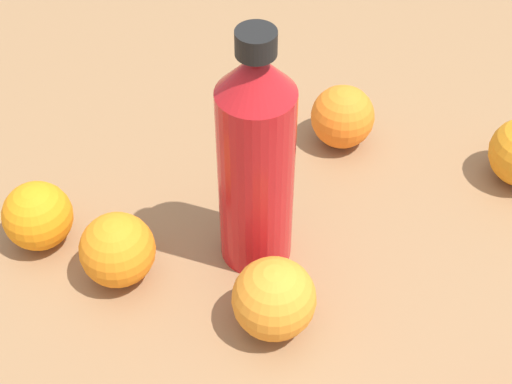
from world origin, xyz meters
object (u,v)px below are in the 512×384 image
at_px(water_bottle, 256,161).
at_px(orange_4, 117,250).
at_px(orange_1, 274,299).
at_px(orange_3, 343,117).
at_px(orange_0, 38,216).

relative_size(water_bottle, orange_4, 3.58).
height_order(orange_1, orange_3, orange_1).
bearing_deg(orange_0, orange_1, -120.36).
height_order(water_bottle, orange_0, water_bottle).
relative_size(water_bottle, orange_0, 3.73).
distance_m(orange_3, orange_4, 0.29).
height_order(orange_0, orange_1, orange_1).
bearing_deg(orange_1, water_bottle, 3.77).
relative_size(orange_1, orange_4, 1.05).
xyz_separation_m(water_bottle, orange_3, (0.15, -0.11, -0.08)).
height_order(water_bottle, orange_1, water_bottle).
distance_m(water_bottle, orange_0, 0.23).
bearing_deg(orange_1, orange_4, 61.98).
distance_m(orange_0, orange_1, 0.25).
xyz_separation_m(orange_1, orange_3, (0.24, -0.11, -0.00)).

